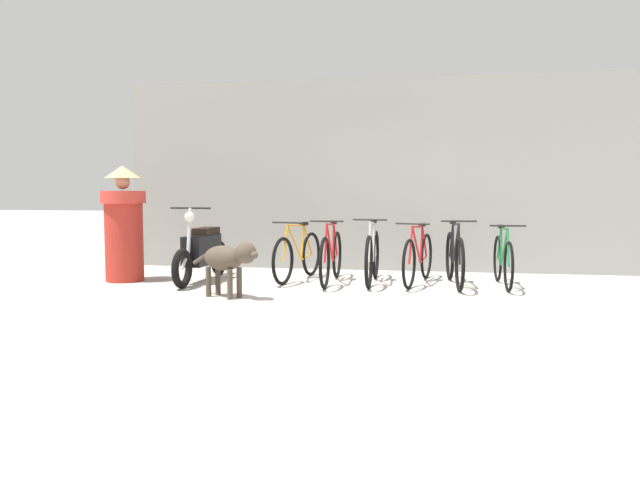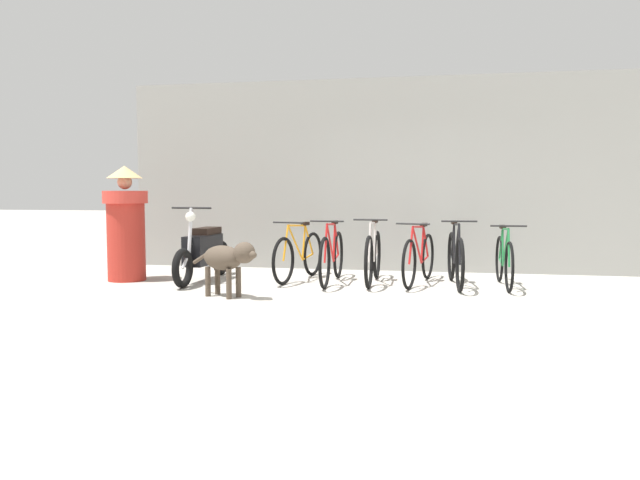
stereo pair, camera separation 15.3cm
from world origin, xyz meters
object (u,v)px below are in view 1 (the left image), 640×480
(person_in_robes, at_px, (124,224))
(stray_dog, at_px, (229,259))
(bicycle_3, at_px, (418,258))
(bicycle_5, at_px, (503,260))
(bicycle_0, at_px, (298,256))
(bicycle_2, at_px, (372,257))
(bicycle_4, at_px, (455,258))
(bicycle_1, at_px, (331,257))
(motorcycle, at_px, (202,252))

(person_in_robes, bearing_deg, stray_dog, 170.98)
(bicycle_3, xyz_separation_m, bicycle_5, (1.14, -0.05, -0.00))
(bicycle_0, height_order, bicycle_2, bicycle_2)
(bicycle_5, relative_size, person_in_robes, 0.98)
(bicycle_0, height_order, person_in_robes, person_in_robes)
(bicycle_5, bearing_deg, stray_dog, -68.03)
(bicycle_4, distance_m, bicycle_5, 0.65)
(bicycle_1, xyz_separation_m, bicycle_5, (2.35, 0.09, -0.01))
(bicycle_3, height_order, stray_dog, bicycle_3)
(bicycle_0, relative_size, motorcycle, 0.89)
(bicycle_1, relative_size, bicycle_2, 1.05)
(person_in_robes, bearing_deg, bicycle_3, -153.11)
(bicycle_0, relative_size, stray_dog, 1.70)
(bicycle_3, height_order, bicycle_4, bicycle_4)
(bicycle_3, distance_m, person_in_robes, 4.24)
(stray_dog, bearing_deg, bicycle_5, 48.21)
(bicycle_2, relative_size, bicycle_3, 0.99)
(bicycle_2, distance_m, stray_dog, 2.20)
(bicycle_1, height_order, bicycle_2, bicycle_2)
(bicycle_3, height_order, bicycle_5, bicycle_3)
(bicycle_5, height_order, motorcycle, motorcycle)
(bicycle_0, bearing_deg, bicycle_4, 97.68)
(bicycle_1, height_order, person_in_robes, person_in_robes)
(bicycle_1, bearing_deg, person_in_robes, -83.82)
(bicycle_5, distance_m, motorcycle, 4.22)
(bicycle_3, distance_m, stray_dog, 2.74)
(bicycle_2, height_order, person_in_robes, person_in_robes)
(motorcycle, height_order, stray_dog, motorcycle)
(person_in_robes, bearing_deg, motorcycle, -152.13)
(bicycle_3, xyz_separation_m, stray_dog, (-2.26, -1.55, 0.11))
(bicycle_3, bearing_deg, person_in_robes, -72.19)
(bicycle_2, bearing_deg, stray_dog, -46.94)
(bicycle_1, xyz_separation_m, motorcycle, (-1.86, -0.17, 0.05))
(bicycle_3, bearing_deg, motorcycle, -72.55)
(bicycle_2, bearing_deg, bicycle_3, 96.11)
(bicycle_0, height_order, motorcycle, motorcycle)
(bicycle_2, relative_size, bicycle_5, 1.05)
(motorcycle, relative_size, person_in_robes, 1.14)
(bicycle_3, relative_size, bicycle_5, 1.06)
(bicycle_3, bearing_deg, bicycle_4, 91.52)
(bicycle_4, xyz_separation_m, person_in_robes, (-4.69, -0.35, 0.45))
(bicycle_4, bearing_deg, bicycle_1, -93.19)
(bicycle_3, relative_size, bicycle_4, 0.97)
(bicycle_3, distance_m, bicycle_4, 0.50)
(bicycle_1, relative_size, motorcycle, 0.95)
(bicycle_3, bearing_deg, bicycle_2, -72.51)
(stray_dog, bearing_deg, bicycle_0, 96.35)
(bicycle_0, bearing_deg, bicycle_1, 81.27)
(motorcycle, bearing_deg, bicycle_3, 97.81)
(bicycle_1, xyz_separation_m, stray_dog, (-1.04, -1.42, 0.10))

